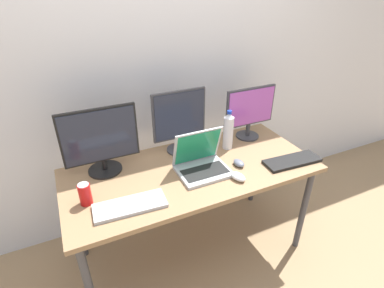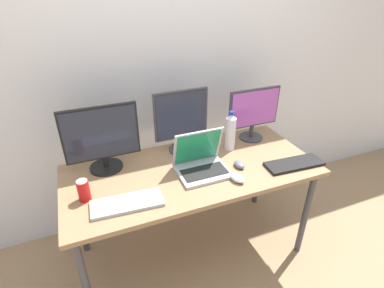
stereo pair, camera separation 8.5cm
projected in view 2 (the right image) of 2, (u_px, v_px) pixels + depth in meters
The scene contains 13 objects.
ground_plane at pixel (192, 249), 2.28m from camera, with size 16.00×16.00×0.00m, color #9E7F5B.
wall_back at pixel (161, 59), 2.11m from camera, with size 7.00×0.08×2.60m, color silver.
work_desk at pixel (192, 177), 1.94m from camera, with size 1.60×0.72×0.74m.
monitor_left at pixel (102, 138), 1.81m from camera, with size 0.45×0.21×0.42m.
monitor_center at pixel (181, 120), 2.00m from camera, with size 0.37×0.18×0.44m.
monitor_right at pixel (254, 112), 2.16m from camera, with size 0.40×0.17×0.39m.
laptop_silver at pixel (201, 162), 1.86m from camera, with size 0.32×0.26×0.26m.
keyboard_main at pixel (127, 203), 1.60m from camera, with size 0.38×0.15×0.02m, color #B2B2B7.
keyboard_aux at pixel (294, 164), 1.94m from camera, with size 0.38×0.14×0.02m, color black.
mouse_by_keyboard at pixel (239, 164), 1.92m from camera, with size 0.06×0.09×0.04m, color slate.
mouse_by_laptop at pixel (237, 178), 1.79m from camera, with size 0.06×0.11×0.04m, color silver.
water_bottle at pixel (230, 132), 2.06m from camera, with size 0.07×0.07×0.29m.
soda_can_near_keyboard at pixel (84, 190), 1.62m from camera, with size 0.07×0.07×0.13m.
Camera 2 is at (-0.59, -1.47, 1.82)m, focal length 28.00 mm.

